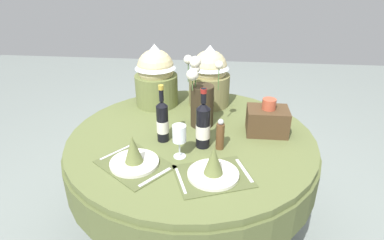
{
  "coord_description": "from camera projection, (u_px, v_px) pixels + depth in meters",
  "views": [
    {
      "loc": [
        0.16,
        -1.61,
        1.64
      ],
      "look_at": [
        0.0,
        0.03,
        0.81
      ],
      "focal_mm": 30.31,
      "sensor_mm": 36.0,
      "label": 1
    }
  ],
  "objects": [
    {
      "name": "ground",
      "position": [
        191.0,
        230.0,
        2.18
      ],
      "size": [
        8.0,
        8.0,
        0.0
      ],
      "primitive_type": "plane",
      "color": "gray"
    },
    {
      "name": "dining_table",
      "position": [
        191.0,
        156.0,
        1.92
      ],
      "size": [
        1.43,
        1.43,
        0.73
      ],
      "color": "#5B6638",
      "rests_on": "ground"
    },
    {
      "name": "place_setting_left",
      "position": [
        134.0,
        157.0,
        1.57
      ],
      "size": [
        0.43,
        0.41,
        0.16
      ],
      "color": "#4E562F",
      "rests_on": "dining_table"
    },
    {
      "name": "place_setting_right",
      "position": [
        213.0,
        168.0,
        1.49
      ],
      "size": [
        0.41,
        0.36,
        0.16
      ],
      "color": "#4E562F",
      "rests_on": "dining_table"
    },
    {
      "name": "flower_vase",
      "position": [
        201.0,
        100.0,
        1.89
      ],
      "size": [
        0.23,
        0.2,
        0.43
      ],
      "color": "#332819",
      "rests_on": "dining_table"
    },
    {
      "name": "wine_bottle_left",
      "position": [
        203.0,
        125.0,
        1.69
      ],
      "size": [
        0.08,
        0.08,
        0.33
      ],
      "color": "black",
      "rests_on": "dining_table"
    },
    {
      "name": "wine_bottle_centre",
      "position": [
        162.0,
        121.0,
        1.75
      ],
      "size": [
        0.07,
        0.07,
        0.33
      ],
      "color": "black",
      "rests_on": "dining_table"
    },
    {
      "name": "wine_glass_left",
      "position": [
        179.0,
        135.0,
        1.6
      ],
      "size": [
        0.07,
        0.07,
        0.18
      ],
      "color": "silver",
      "rests_on": "dining_table"
    },
    {
      "name": "pepper_mill",
      "position": [
        220.0,
        135.0,
        1.69
      ],
      "size": [
        0.04,
        0.04,
        0.17
      ],
      "color": "brown",
      "rests_on": "dining_table"
    },
    {
      "name": "gift_tub_back_left",
      "position": [
        156.0,
        74.0,
        2.16
      ],
      "size": [
        0.29,
        0.29,
        0.42
      ],
      "color": "olive",
      "rests_on": "dining_table"
    },
    {
      "name": "gift_tub_back_centre",
      "position": [
        210.0,
        74.0,
        2.15
      ],
      "size": [
        0.27,
        0.27,
        0.41
      ],
      "color": "olive",
      "rests_on": "dining_table"
    },
    {
      "name": "woven_basket_side_right",
      "position": [
        267.0,
        120.0,
        1.85
      ],
      "size": [
        0.23,
        0.17,
        0.21
      ],
      "color": "#47331E",
      "rests_on": "dining_table"
    }
  ]
}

